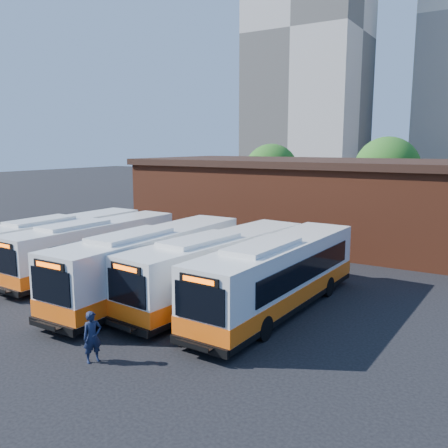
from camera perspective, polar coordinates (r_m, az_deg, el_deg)
The scene contains 11 objects.
ground at distance 21.79m, azimuth -8.17°, elevation -10.81°, with size 220.00×220.00×0.00m, color black.
bus_farwest at distance 31.08m, azimuth -19.03°, elevation -2.28°, with size 2.68×11.88×3.22m.
bus_west at distance 28.91m, azimuth -15.34°, elevation -2.96°, with size 2.86×11.89×3.21m.
bus_midwest at distance 24.04m, azimuth -8.62°, elevation -4.94°, with size 2.74×12.79×3.47m.
bus_mideast at distance 23.24m, azimuth -0.58°, elevation -5.49°, with size 3.71×12.45×3.35m.
bus_east at distance 21.90m, azimuth 6.49°, elevation -6.42°, with size 3.06×12.58×3.40m.
transit_worker at distance 17.59m, azimuth -15.55°, elevation -12.95°, with size 0.67×0.44×1.83m, color #131B36.
depot_building at distance 38.22m, azimuth 11.26°, elevation 2.91°, with size 28.60×12.60×6.40m.
tree_west at distance 53.05m, azimuth 5.71°, elevation 6.35°, with size 6.00×6.00×7.65m.
tree_mid at distance 50.92m, azimuth 19.03°, elevation 6.24°, with size 6.56×6.56×8.36m.
tower_left at distance 96.58m, azimuth 10.28°, elevation 21.52°, with size 20.00×18.00×56.20m.
Camera 1 is at (13.20, -15.61, 7.54)m, focal length 38.00 mm.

